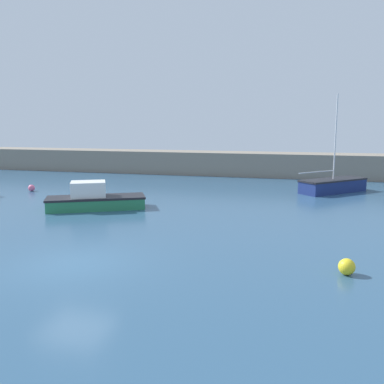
% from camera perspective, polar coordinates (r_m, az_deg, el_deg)
% --- Properties ---
extents(ground_plane, '(120.00, 120.00, 0.20)m').
position_cam_1_polar(ground_plane, '(15.70, -15.44, -9.53)').
color(ground_plane, '#2D5170').
extents(harbor_breakwater, '(50.98, 3.43, 2.12)m').
position_cam_1_polar(harbor_breakwater, '(40.37, 3.92, 3.85)').
color(harbor_breakwater, gray).
rests_on(harbor_breakwater, ground_plane).
extents(motorboat_with_cabin, '(5.70, 4.14, 1.58)m').
position_cam_1_polar(motorboat_with_cabin, '(24.86, -12.94, -0.93)').
color(motorboat_with_cabin, '#287A4C').
rests_on(motorboat_with_cabin, ground_plane).
extents(sailboat_tall_mast, '(4.82, 4.84, 6.79)m').
position_cam_1_polar(sailboat_tall_mast, '(31.58, 18.27, 0.86)').
color(sailboat_tall_mast, navy).
rests_on(sailboat_tall_mast, ground_plane).
extents(mooring_buoy_yellow, '(0.54, 0.54, 0.54)m').
position_cam_1_polar(mooring_buoy_yellow, '(14.85, 19.93, -9.35)').
color(mooring_buoy_yellow, yellow).
rests_on(mooring_buoy_yellow, ground_plane).
extents(mooring_buoy_pink, '(0.47, 0.47, 0.47)m').
position_cam_1_polar(mooring_buoy_pink, '(32.60, -20.61, 0.51)').
color(mooring_buoy_pink, '#EA668C').
rests_on(mooring_buoy_pink, ground_plane).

